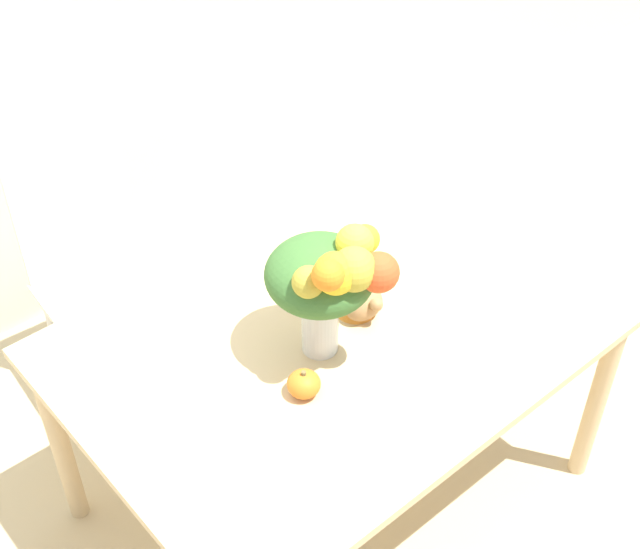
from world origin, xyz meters
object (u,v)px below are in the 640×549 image
dining_chair_near_window (98,273)px  turkey_figurine (359,300)px  flower_vase (328,279)px  pumpkin (304,384)px

dining_chair_near_window → turkey_figurine: bearing=-63.7°
flower_vase → pumpkin: bearing=-153.1°
flower_vase → dining_chair_near_window: size_ratio=0.42×
pumpkin → turkey_figurine: 0.34m
flower_vase → pumpkin: size_ratio=4.78×
turkey_figurine → dining_chair_near_window: dining_chair_near_window is taller
flower_vase → turkey_figurine: (0.17, 0.06, -0.22)m
pumpkin → dining_chair_near_window: size_ratio=0.09×
dining_chair_near_window → pumpkin: bearing=-82.8°
flower_vase → turkey_figurine: bearing=18.6°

